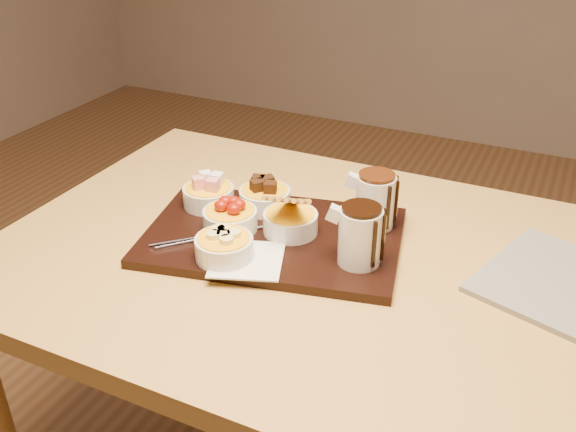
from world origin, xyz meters
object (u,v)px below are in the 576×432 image
at_px(bowl_strawberries, 230,220).
at_px(pitcher_dark_chocolate, 360,237).
at_px(serving_board, 273,237).
at_px(pitcher_milk_chocolate, 375,202).
at_px(dining_table, 328,303).

distance_m(bowl_strawberries, pitcher_dark_chocolate, 0.25).
xyz_separation_m(bowl_strawberries, pitcher_dark_chocolate, (0.25, -0.00, 0.03)).
height_order(serving_board, pitcher_milk_chocolate, pitcher_milk_chocolate).
relative_size(dining_table, pitcher_dark_chocolate, 12.06).
height_order(dining_table, bowl_strawberries, bowl_strawberries).
height_order(dining_table, pitcher_milk_chocolate, pitcher_milk_chocolate).
xyz_separation_m(bowl_strawberries, pitcher_milk_chocolate, (0.23, 0.13, 0.03)).
xyz_separation_m(dining_table, serving_board, (-0.12, 0.01, 0.11)).
bearing_deg(pitcher_milk_chocolate, serving_board, -158.20).
bearing_deg(bowl_strawberries, serving_board, 15.59).
relative_size(bowl_strawberries, pitcher_dark_chocolate, 1.01).
xyz_separation_m(dining_table, pitcher_dark_chocolate, (0.06, -0.02, 0.17)).
xyz_separation_m(pitcher_dark_chocolate, pitcher_milk_chocolate, (-0.02, 0.13, 0.00)).
bearing_deg(dining_table, pitcher_milk_chocolate, 70.40).
distance_m(pitcher_dark_chocolate, pitcher_milk_chocolate, 0.13).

